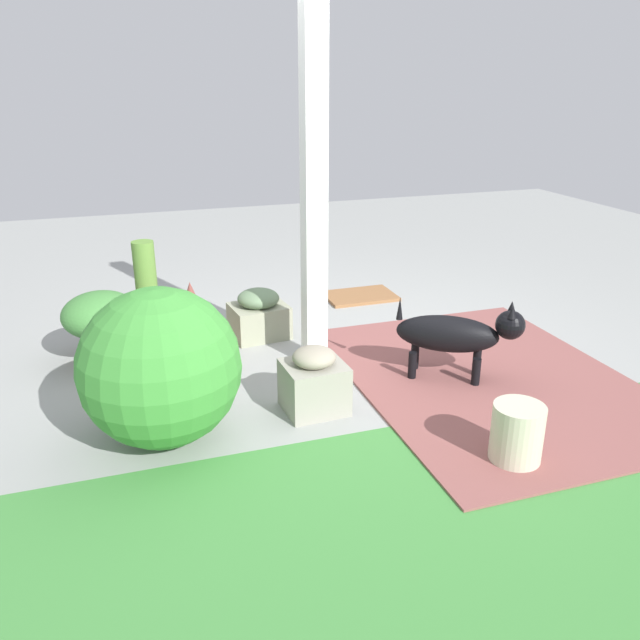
{
  "coord_description": "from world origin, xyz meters",
  "views": [
    {
      "loc": [
        1.58,
        4.0,
        1.94
      ],
      "look_at": [
        0.25,
        0.0,
        0.33
      ],
      "focal_mm": 35.86,
      "sensor_mm": 36.0,
      "label": 1
    }
  ],
  "objects_px": {
    "stone_planter_nearest": "(259,315)",
    "stone_planter_mid": "(314,382)",
    "terracotta_pot_spiky": "(193,324)",
    "terracotta_pot_broad": "(101,321)",
    "doormat": "(360,296)",
    "porch_pillar": "(314,196)",
    "round_shrub": "(160,367)",
    "dog": "(456,334)",
    "terracotta_pot_tall": "(148,304)",
    "ceramic_urn": "(517,434)"
  },
  "relations": [
    {
      "from": "stone_planter_nearest",
      "to": "terracotta_pot_tall",
      "type": "bearing_deg",
      "value": -18.49
    },
    {
      "from": "terracotta_pot_spiky",
      "to": "dog",
      "type": "relative_size",
      "value": 0.77
    },
    {
      "from": "stone_planter_mid",
      "to": "terracotta_pot_tall",
      "type": "xyz_separation_m",
      "value": [
        0.86,
        -1.55,
        0.08
      ]
    },
    {
      "from": "terracotta_pot_spiky",
      "to": "stone_planter_nearest",
      "type": "bearing_deg",
      "value": -151.81
    },
    {
      "from": "porch_pillar",
      "to": "doormat",
      "type": "bearing_deg",
      "value": -124.72
    },
    {
      "from": "terracotta_pot_spiky",
      "to": "terracotta_pot_broad",
      "type": "xyz_separation_m",
      "value": [
        0.62,
        -0.18,
        0.03
      ]
    },
    {
      "from": "porch_pillar",
      "to": "ceramic_urn",
      "type": "xyz_separation_m",
      "value": [
        -0.62,
        1.58,
        -1.03
      ]
    },
    {
      "from": "stone_planter_mid",
      "to": "ceramic_urn",
      "type": "relative_size",
      "value": 1.25
    },
    {
      "from": "round_shrub",
      "to": "terracotta_pot_broad",
      "type": "xyz_separation_m",
      "value": [
        0.31,
        -1.22,
        -0.13
      ]
    },
    {
      "from": "dog",
      "to": "ceramic_urn",
      "type": "distance_m",
      "value": 1.02
    },
    {
      "from": "terracotta_pot_tall",
      "to": "terracotta_pot_spiky",
      "type": "distance_m",
      "value": 0.63
    },
    {
      "from": "stone_planter_nearest",
      "to": "porch_pillar",
      "type": "bearing_deg",
      "value": 115.07
    },
    {
      "from": "terracotta_pot_spiky",
      "to": "terracotta_pot_broad",
      "type": "distance_m",
      "value": 0.65
    },
    {
      "from": "dog",
      "to": "ceramic_urn",
      "type": "height_order",
      "value": "dog"
    },
    {
      "from": "terracotta_pot_broad",
      "to": "dog",
      "type": "height_order",
      "value": "dog"
    },
    {
      "from": "stone_planter_nearest",
      "to": "terracotta_pot_tall",
      "type": "relative_size",
      "value": 0.6
    },
    {
      "from": "porch_pillar",
      "to": "stone_planter_nearest",
      "type": "bearing_deg",
      "value": -64.93
    },
    {
      "from": "porch_pillar",
      "to": "terracotta_pot_spiky",
      "type": "height_order",
      "value": "porch_pillar"
    },
    {
      "from": "round_shrub",
      "to": "doormat",
      "type": "distance_m",
      "value": 2.82
    },
    {
      "from": "terracotta_pot_broad",
      "to": "round_shrub",
      "type": "bearing_deg",
      "value": 104.25
    },
    {
      "from": "dog",
      "to": "doormat",
      "type": "bearing_deg",
      "value": -91.24
    },
    {
      "from": "porch_pillar",
      "to": "terracotta_pot_tall",
      "type": "relative_size",
      "value": 3.09
    },
    {
      "from": "stone_planter_mid",
      "to": "terracotta_pot_broad",
      "type": "xyz_separation_m",
      "value": [
        1.21,
        -1.16,
        0.12
      ]
    },
    {
      "from": "stone_planter_mid",
      "to": "stone_planter_nearest",
      "type": "bearing_deg",
      "value": -88.05
    },
    {
      "from": "dog",
      "to": "ceramic_urn",
      "type": "relative_size",
      "value": 2.34
    },
    {
      "from": "stone_planter_nearest",
      "to": "ceramic_urn",
      "type": "xyz_separation_m",
      "value": [
        -0.89,
        2.16,
        -0.02
      ]
    },
    {
      "from": "terracotta_pot_broad",
      "to": "ceramic_urn",
      "type": "height_order",
      "value": "terracotta_pot_broad"
    },
    {
      "from": "stone_planter_nearest",
      "to": "stone_planter_mid",
      "type": "bearing_deg",
      "value": 91.95
    },
    {
      "from": "dog",
      "to": "terracotta_pot_spiky",
      "type": "bearing_deg",
      "value": -28.31
    },
    {
      "from": "stone_planter_nearest",
      "to": "dog",
      "type": "relative_size",
      "value": 0.6
    },
    {
      "from": "terracotta_pot_tall",
      "to": "ceramic_urn",
      "type": "xyz_separation_m",
      "value": [
        -1.71,
        2.44,
        -0.11
      ]
    },
    {
      "from": "terracotta_pot_tall",
      "to": "terracotta_pot_spiky",
      "type": "relative_size",
      "value": 1.3
    },
    {
      "from": "terracotta_pot_broad",
      "to": "porch_pillar",
      "type": "bearing_deg",
      "value": 162.12
    },
    {
      "from": "terracotta_pot_spiky",
      "to": "dog",
      "type": "distance_m",
      "value": 1.85
    },
    {
      "from": "terracotta_pot_tall",
      "to": "doormat",
      "type": "bearing_deg",
      "value": -169.42
    },
    {
      "from": "stone_planter_nearest",
      "to": "ceramic_urn",
      "type": "bearing_deg",
      "value": 112.33
    },
    {
      "from": "round_shrub",
      "to": "terracotta_pot_broad",
      "type": "distance_m",
      "value": 1.27
    },
    {
      "from": "terracotta_pot_broad",
      "to": "doormat",
      "type": "bearing_deg",
      "value": -161.82
    },
    {
      "from": "stone_planter_nearest",
      "to": "terracotta_pot_broad",
      "type": "height_order",
      "value": "terracotta_pot_broad"
    },
    {
      "from": "stone_planter_nearest",
      "to": "round_shrub",
      "type": "distance_m",
      "value": 1.61
    },
    {
      "from": "stone_planter_nearest",
      "to": "doormat",
      "type": "xyz_separation_m",
      "value": [
        -1.11,
        -0.64,
        -0.17
      ]
    },
    {
      "from": "terracotta_pot_spiky",
      "to": "ceramic_urn",
      "type": "relative_size",
      "value": 1.79
    },
    {
      "from": "porch_pillar",
      "to": "doormat",
      "type": "relative_size",
      "value": 3.7
    },
    {
      "from": "doormat",
      "to": "stone_planter_mid",
      "type": "bearing_deg",
      "value": 60.81
    },
    {
      "from": "stone_planter_mid",
      "to": "terracotta_pot_tall",
      "type": "relative_size",
      "value": 0.54
    },
    {
      "from": "doormat",
      "to": "porch_pillar",
      "type": "bearing_deg",
      "value": 55.28
    },
    {
      "from": "terracotta_pot_spiky",
      "to": "dog",
      "type": "xyz_separation_m",
      "value": [
        -1.63,
        0.88,
        0.05
      ]
    },
    {
      "from": "terracotta_pot_tall",
      "to": "terracotta_pot_spiky",
      "type": "xyz_separation_m",
      "value": [
        -0.27,
        0.57,
        0.01
      ]
    },
    {
      "from": "round_shrub",
      "to": "dog",
      "type": "relative_size",
      "value": 1.15
    },
    {
      "from": "porch_pillar",
      "to": "dog",
      "type": "bearing_deg",
      "value": 143.58
    }
  ]
}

